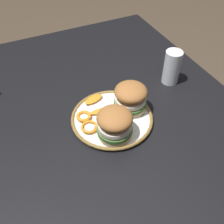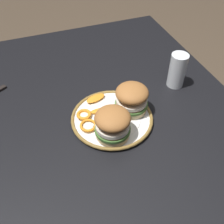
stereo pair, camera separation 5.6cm
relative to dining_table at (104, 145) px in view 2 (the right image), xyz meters
The scene contains 10 objects.
ground_plane 0.68m from the dining_table, ahead, with size 8.00×8.00×0.00m, color #4C3D2D.
dining_table is the anchor object (origin of this frame).
dinner_plate 0.11m from the dining_table, 125.37° to the left, with size 0.29×0.29×0.02m.
sandwich_half_left 0.20m from the dining_table, 110.37° to the left, with size 0.16×0.16×0.10m.
sandwich_half_right 0.16m from the dining_table, 22.97° to the left, with size 0.15×0.15×0.10m.
orange_peel_curled 0.14m from the dining_table, 146.48° to the right, with size 0.07×0.07×0.01m.
orange_peel_strip_long 0.18m from the dining_table, behind, with size 0.06×0.08×0.01m.
orange_peel_strip_short 0.13m from the dining_table, 166.14° to the left, with size 0.03×0.08×0.01m.
orange_peel_small_curl 0.12m from the dining_table, 108.87° to the right, with size 0.06×0.06×0.01m.
drinking_glass 0.40m from the dining_table, 110.30° to the left, with size 0.07×0.07×0.14m.
Camera 2 is at (0.58, -0.18, 1.45)m, focal length 43.01 mm.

